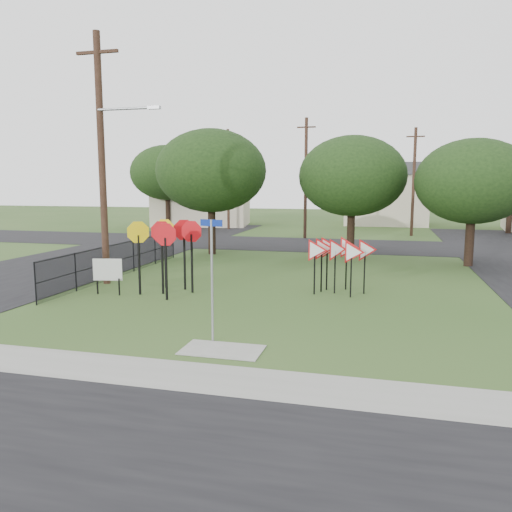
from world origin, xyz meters
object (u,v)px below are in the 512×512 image
at_px(street_name_sign, 212,273).
at_px(yield_sign_cluster, 337,252).
at_px(info_board, 108,271).
at_px(stop_sign_cluster, 168,240).

bearing_deg(street_name_sign, yield_sign_cluster, 68.96).
xyz_separation_m(street_name_sign, yield_sign_cluster, (2.60, 6.77, -0.24)).
bearing_deg(yield_sign_cluster, info_board, -163.49).
distance_m(stop_sign_cluster, info_board, 2.50).
distance_m(street_name_sign, info_board, 7.16).
relative_size(street_name_sign, stop_sign_cluster, 1.16).
bearing_deg(yield_sign_cluster, stop_sign_cluster, -165.60).
height_order(yield_sign_cluster, info_board, yield_sign_cluster).
distance_m(yield_sign_cluster, info_board, 8.61).
relative_size(street_name_sign, info_board, 2.36).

